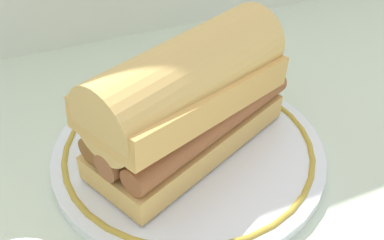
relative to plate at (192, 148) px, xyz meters
The scene contains 3 objects.
ground_plane 0.03m from the plate, 96.49° to the right, with size 1.50×1.50×0.00m, color beige.
plate is the anchor object (origin of this frame).
sausage_sandwich 0.07m from the plate, ahead, with size 0.23×0.16×0.12m.
Camera 1 is at (-0.13, -0.28, 0.31)m, focal length 41.14 mm.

